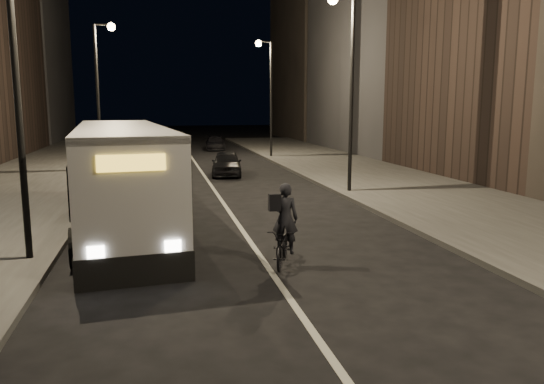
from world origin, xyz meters
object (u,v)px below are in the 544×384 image
streetlight_right_far (267,83)px  city_bus (122,173)px  streetlight_left_near (25,37)px  car_mid (160,159)px  car_near (227,163)px  streetlight_left_far (102,77)px  streetlight_right_mid (346,67)px  cyclist_on_bicycle (283,238)px  car_far (215,143)px

streetlight_right_far → city_bus: size_ratio=0.68×
streetlight_left_near → car_mid: (3.00, 17.03, -4.58)m
city_bus → car_mid: size_ratio=2.54×
city_bus → car_near: bearing=62.2°
city_bus → car_near: (4.79, 11.64, -1.07)m
streetlight_right_far → car_mid: (-7.66, -6.97, -4.58)m
streetlight_left_far → streetlight_right_mid: bearing=-43.2°
streetlight_left_near → city_bus: size_ratio=0.68×
car_near → streetlight_left_far: bearing=164.9°
cyclist_on_bicycle → car_mid: (-2.73, 18.46, 0.10)m
streetlight_right_mid → car_far: 24.56m
streetlight_right_far → streetlight_left_near: bearing=-114.0°
city_bus → car_far: size_ratio=3.04×
streetlight_right_far → city_bus: bearing=-113.6°
car_mid → car_far: size_ratio=1.20×
streetlight_right_far → streetlight_left_far: 12.24m
streetlight_right_far → car_mid: bearing=-137.7°
streetlight_right_mid → streetlight_left_near: (-10.66, -8.00, 0.00)m
streetlight_right_mid → cyclist_on_bicycle: (-4.93, -9.43, -4.68)m
streetlight_left_far → streetlight_left_near: bearing=-90.0°
cyclist_on_bicycle → car_far: size_ratio=0.52×
streetlight_right_far → car_far: 9.70m
streetlight_left_far → car_mid: size_ratio=1.72×
streetlight_left_far → car_mid: streetlight_left_far is taller
car_mid → streetlight_right_far: bearing=-131.7°
cyclist_on_bicycle → car_far: (2.02, 33.34, -0.10)m
streetlight_right_mid → city_bus: 10.57m
streetlight_right_far → car_mid: 11.32m
streetlight_right_mid → car_near: 9.57m
streetlight_left_near → car_mid: bearing=80.0°
streetlight_left_near → car_far: (7.76, 31.91, -4.79)m
car_near → streetlight_right_far: bearing=72.4°
cyclist_on_bicycle → car_near: (0.82, 16.68, -0.01)m
car_near → car_far: size_ratio=0.99×
city_bus → cyclist_on_bicycle: 6.50m
cyclist_on_bicycle → car_far: bearing=106.3°
streetlight_right_far → streetlight_left_near: 26.26m
streetlight_left_far → car_far: size_ratio=2.06×
streetlight_left_far → car_far: (7.76, 13.91, -4.79)m
streetlight_left_far → streetlight_right_far: bearing=29.4°
car_near → car_far: bearing=93.5°
streetlight_right_far → cyclist_on_bicycle: 26.32m
streetlight_right_far → car_near: streetlight_right_far is taller
cyclist_on_bicycle → car_mid: bearing=118.2°
car_near → car_mid: bearing=161.0°
car_near → car_mid: 3.97m
streetlight_right_mid → car_near: (-4.11, 7.26, -4.70)m
streetlight_left_near → car_far: size_ratio=2.06×
streetlight_right_far → city_bus: 22.54m
streetlight_right_mid → city_bus: (-8.90, -4.39, -3.63)m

